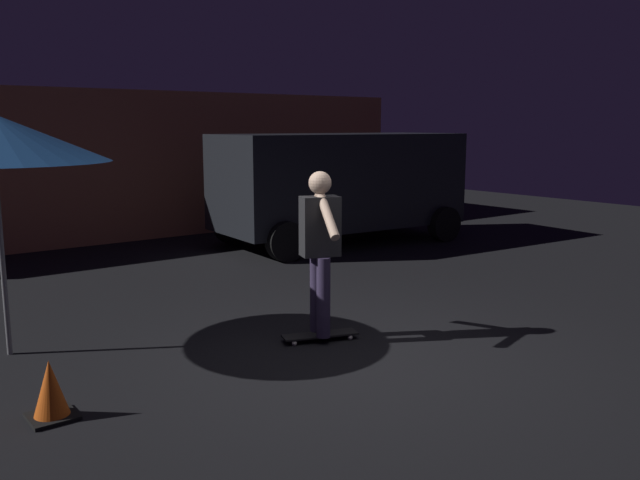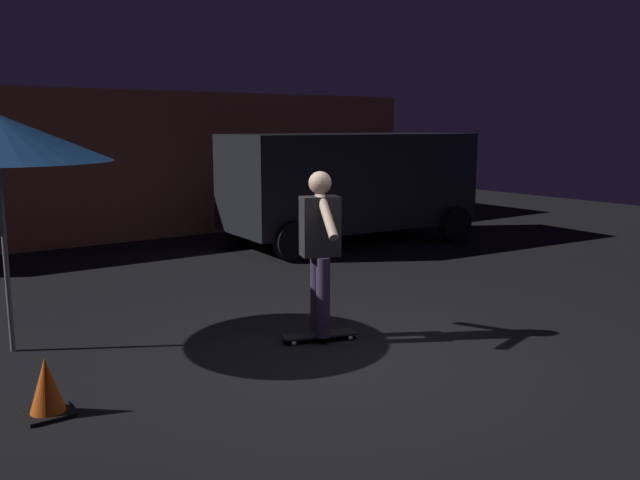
% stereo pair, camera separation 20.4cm
% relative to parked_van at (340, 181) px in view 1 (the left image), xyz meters
% --- Properties ---
extents(ground_plane, '(28.00, 28.00, 0.00)m').
position_rel_parked_van_xyz_m(ground_plane, '(-3.93, -4.97, -1.16)').
color(ground_plane, black).
extents(low_building, '(12.49, 3.83, 2.84)m').
position_rel_parked_van_xyz_m(low_building, '(-2.91, 4.42, 0.26)').
color(low_building, '#B76B4C').
rests_on(low_building, ground_plane).
extents(parked_van, '(4.73, 2.50, 2.03)m').
position_rel_parked_van_xyz_m(parked_van, '(0.00, 0.00, 0.00)').
color(parked_van, black).
rests_on(parked_van, ground_plane).
extents(skateboard_ridden, '(0.80, 0.45, 0.07)m').
position_rel_parked_van_xyz_m(skateboard_ridden, '(-3.85, -4.38, -1.11)').
color(skateboard_ridden, black).
rests_on(skateboard_ridden, ground_plane).
extents(skater, '(0.43, 0.96, 1.67)m').
position_rel_parked_van_xyz_m(skater, '(-3.85, -4.38, -0.12)').
color(skater, '#382D4C').
rests_on(skater, skateboard_ridden).
extents(traffic_cone, '(0.34, 0.34, 0.46)m').
position_rel_parked_van_xyz_m(traffic_cone, '(-6.59, -4.61, -0.95)').
color(traffic_cone, black).
rests_on(traffic_cone, ground_plane).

